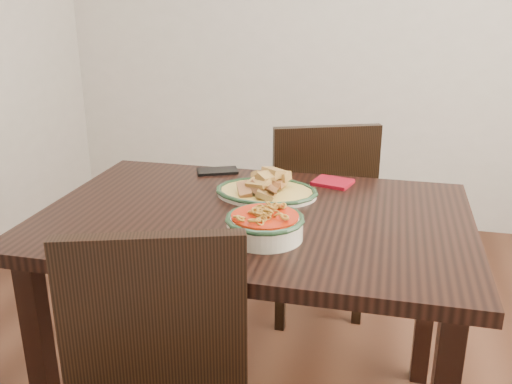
% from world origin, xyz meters
% --- Properties ---
extents(wall_back, '(3.50, 0.10, 2.60)m').
position_xyz_m(wall_back, '(0.00, 1.75, 1.30)').
color(wall_back, beige).
rests_on(wall_back, ground).
extents(dining_table, '(1.27, 0.85, 0.75)m').
position_xyz_m(dining_table, '(-0.13, -0.11, 0.66)').
color(dining_table, black).
rests_on(dining_table, ground).
extents(chair_far, '(0.55, 0.55, 0.89)m').
position_xyz_m(chair_far, '(-0.03, 0.58, 0.50)').
color(chair_far, black).
rests_on(chair_far, ground).
extents(fish_plate, '(0.33, 0.25, 0.11)m').
position_xyz_m(fish_plate, '(-0.13, 0.05, 0.79)').
color(fish_plate, beige).
rests_on(fish_plate, dining_table).
extents(noodle_bowl, '(0.21, 0.21, 0.08)m').
position_xyz_m(noodle_bowl, '(-0.06, -0.28, 0.79)').
color(noodle_bowl, beige).
rests_on(noodle_bowl, dining_table).
extents(smartphone, '(0.17, 0.13, 0.01)m').
position_xyz_m(smartphone, '(-0.36, 0.25, 0.76)').
color(smartphone, black).
rests_on(smartphone, dining_table).
extents(napkin, '(0.15, 0.13, 0.01)m').
position_xyz_m(napkin, '(0.07, 0.21, 0.76)').
color(napkin, maroon).
rests_on(napkin, dining_table).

